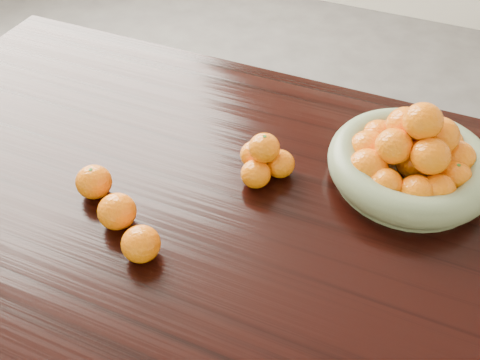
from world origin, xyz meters
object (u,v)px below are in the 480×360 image
at_px(loose_orange_0, 94,182).
at_px(fruit_bowl, 411,159).
at_px(dining_table, 258,232).
at_px(orange_pyramid, 264,160).

bearing_deg(loose_orange_0, fruit_bowl, 27.52).
relative_size(dining_table, orange_pyramid, 15.38).
bearing_deg(orange_pyramid, loose_orange_0, -147.26).
xyz_separation_m(orange_pyramid, loose_orange_0, (-0.31, -0.20, -0.01)).
bearing_deg(loose_orange_0, orange_pyramid, 32.74).
xyz_separation_m(dining_table, fruit_bowl, (0.27, 0.21, 0.14)).
xyz_separation_m(dining_table, orange_pyramid, (-0.03, 0.09, 0.13)).
height_order(orange_pyramid, loose_orange_0, orange_pyramid).
relative_size(orange_pyramid, loose_orange_0, 1.68).
relative_size(fruit_bowl, loose_orange_0, 4.69).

